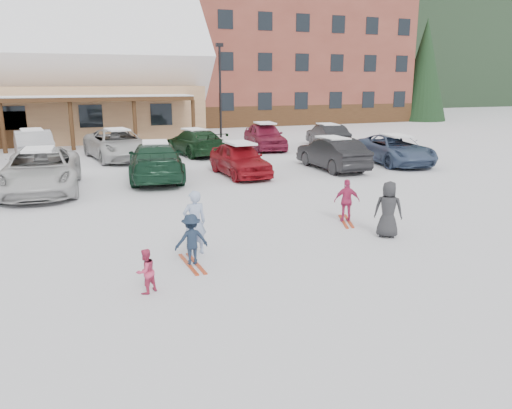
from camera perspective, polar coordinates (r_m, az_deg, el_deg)
name	(u,v)px	position (r m, az deg, el deg)	size (l,w,h in m)	color
ground	(259,257)	(11.57, 0.37, -6.06)	(160.00, 160.00, 0.00)	white
alpine_hotel	(256,31)	(51.67, -0.06, 19.18)	(31.48, 14.01, 21.48)	brown
lamp_post	(220,85)	(35.77, -4.12, 13.42)	(0.50, 0.25, 6.45)	black
conifer_1	(425,57)	(54.14, 18.79, 15.72)	(4.84, 4.84, 11.22)	black
conifer_3	(162,69)	(55.05, -10.74, 14.96)	(3.96, 3.96, 9.18)	black
conifer_4	(378,59)	(67.80, 13.80, 15.80)	(5.06, 5.06, 11.73)	black
adult_skier	(195,223)	(11.67, -7.03, -2.06)	(0.56, 0.37, 1.53)	#97A9CE
toddler_red	(146,271)	(9.80, -12.50, -7.45)	(0.43, 0.33, 0.88)	#C6365E
child_navy	(191,240)	(11.05, -7.39, -4.01)	(0.74, 0.43, 1.15)	#172438
skis_child_navy	(192,264)	(11.24, -7.31, -6.73)	(0.20, 1.40, 0.03)	#B53C19
child_magenta	(347,201)	(14.50, 10.35, 0.42)	(0.73, 0.30, 1.24)	#BD2D5F
skis_child_magenta	(346,221)	(14.65, 10.24, -1.89)	(0.20, 1.40, 0.03)	#B53C19
bystander_dark	(388,209)	(13.30, 14.89, -0.55)	(0.72, 0.47, 1.47)	#29292C
parked_car_2	(41,171)	(19.76, -23.40, 3.57)	(2.61, 5.66, 1.57)	silver
parked_car_3	(156,161)	(20.86, -11.38, 4.90)	(2.15, 5.30, 1.54)	#143623
parked_car_4	(240,159)	(21.34, -1.87, 5.19)	(1.66, 4.14, 1.41)	maroon
parked_car_5	(332,154)	(23.11, 8.72, 5.78)	(1.54, 4.41, 1.45)	black
parked_car_6	(395,150)	(25.37, 15.61, 6.07)	(2.30, 5.00, 1.39)	#3B4D6D
parked_car_9	(33,145)	(27.85, -24.12, 6.22)	(1.65, 4.75, 1.56)	#B1B1B6
parked_car_10	(118,144)	(26.77, -15.49, 6.64)	(2.57, 5.57, 1.55)	#BCBCBC
parked_car_11	(195,142)	(27.56, -6.98, 7.09)	(1.96, 4.83, 1.40)	black
parked_car_12	(265,136)	(29.66, 1.02, 7.82)	(1.83, 4.56, 1.55)	maroon
parked_car_13	(327,136)	(31.01, 8.17, 7.80)	(1.47, 4.21, 1.39)	black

